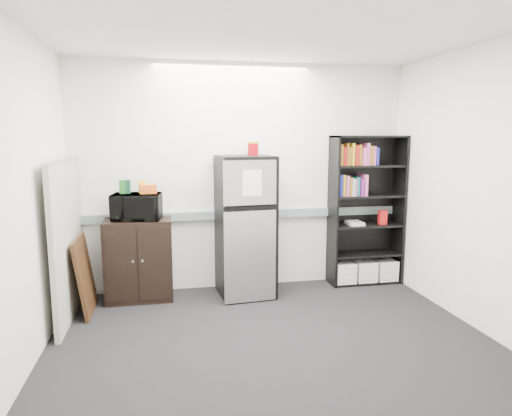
# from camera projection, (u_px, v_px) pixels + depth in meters

# --- Properties ---
(floor) EXTENTS (4.00, 4.00, 0.00)m
(floor) POSITION_uv_depth(u_px,v_px,m) (276.00, 348.00, 4.02)
(floor) COLOR black
(floor) RESTS_ON ground
(wall_back) EXTENTS (4.00, 0.02, 2.70)m
(wall_back) POSITION_uv_depth(u_px,v_px,m) (242.00, 177.00, 5.50)
(wall_back) COLOR white
(wall_back) RESTS_ON floor
(wall_right) EXTENTS (0.02, 3.50, 2.70)m
(wall_right) POSITION_uv_depth(u_px,v_px,m) (488.00, 190.00, 4.19)
(wall_right) COLOR white
(wall_right) RESTS_ON floor
(wall_left) EXTENTS (0.02, 3.50, 2.70)m
(wall_left) POSITION_uv_depth(u_px,v_px,m) (18.00, 202.00, 3.42)
(wall_left) COLOR white
(wall_left) RESTS_ON floor
(ceiling) EXTENTS (4.00, 3.50, 0.02)m
(ceiling) POSITION_uv_depth(u_px,v_px,m) (278.00, 26.00, 3.59)
(ceiling) COLOR white
(ceiling) RESTS_ON wall_back
(electrical_raceway) EXTENTS (3.92, 0.05, 0.10)m
(electrical_raceway) POSITION_uv_depth(u_px,v_px,m) (243.00, 214.00, 5.54)
(electrical_raceway) COLOR gray
(electrical_raceway) RESTS_ON wall_back
(wall_note) EXTENTS (0.14, 0.00, 0.10)m
(wall_note) POSITION_uv_depth(u_px,v_px,m) (213.00, 161.00, 5.40)
(wall_note) COLOR white
(wall_note) RESTS_ON wall_back
(bookshelf) EXTENTS (0.90, 0.34, 1.85)m
(bookshelf) POSITION_uv_depth(u_px,v_px,m) (366.00, 211.00, 5.68)
(bookshelf) COLOR black
(bookshelf) RESTS_ON floor
(cubicle_partition) EXTENTS (0.06, 1.30, 1.62)m
(cubicle_partition) POSITION_uv_depth(u_px,v_px,m) (67.00, 240.00, 4.57)
(cubicle_partition) COLOR #A39E90
(cubicle_partition) RESTS_ON floor
(cabinet) EXTENTS (0.74, 0.49, 0.92)m
(cabinet) POSITION_uv_depth(u_px,v_px,m) (139.00, 259.00, 5.16)
(cabinet) COLOR black
(cabinet) RESTS_ON floor
(microwave) EXTENTS (0.56, 0.42, 0.29)m
(microwave) POSITION_uv_depth(u_px,v_px,m) (137.00, 207.00, 5.05)
(microwave) COLOR black
(microwave) RESTS_ON cabinet
(snack_box_a) EXTENTS (0.07, 0.05, 0.15)m
(snack_box_a) POSITION_uv_depth(u_px,v_px,m) (123.00, 187.00, 5.02)
(snack_box_a) COLOR #1B5F1C
(snack_box_a) RESTS_ON microwave
(snack_box_b) EXTENTS (0.07, 0.05, 0.15)m
(snack_box_b) POSITION_uv_depth(u_px,v_px,m) (127.00, 187.00, 5.03)
(snack_box_b) COLOR #0C3821
(snack_box_b) RESTS_ON microwave
(snack_box_c) EXTENTS (0.07, 0.06, 0.14)m
(snack_box_c) POSITION_uv_depth(u_px,v_px,m) (142.00, 187.00, 5.06)
(snack_box_c) COLOR gold
(snack_box_c) RESTS_ON microwave
(snack_bag) EXTENTS (0.18, 0.11, 0.10)m
(snack_bag) POSITION_uv_depth(u_px,v_px,m) (148.00, 189.00, 5.03)
(snack_bag) COLOR #DA5915
(snack_bag) RESTS_ON microwave
(refrigerator) EXTENTS (0.66, 0.69, 1.62)m
(refrigerator) POSITION_uv_depth(u_px,v_px,m) (245.00, 226.00, 5.26)
(refrigerator) COLOR black
(refrigerator) RESTS_ON floor
(coffee_can) EXTENTS (0.13, 0.13, 0.17)m
(coffee_can) POSITION_uv_depth(u_px,v_px,m) (253.00, 147.00, 5.27)
(coffee_can) COLOR #9A070C
(coffee_can) RESTS_ON refrigerator
(framed_poster) EXTENTS (0.14, 0.63, 0.80)m
(framed_poster) POSITION_uv_depth(u_px,v_px,m) (85.00, 275.00, 4.76)
(framed_poster) COLOR black
(framed_poster) RESTS_ON floor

